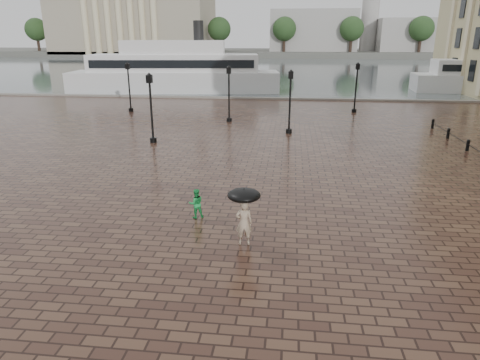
% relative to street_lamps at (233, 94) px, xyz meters
% --- Properties ---
extents(ground, '(300.00, 300.00, 0.00)m').
position_rel_street_lamps_xyz_m(ground, '(1.60, -17.60, -2.33)').
color(ground, '#331E17').
rests_on(ground, ground).
extents(harbour_water, '(240.00, 240.00, 0.00)m').
position_rel_street_lamps_xyz_m(harbour_water, '(1.60, 74.40, -2.33)').
color(harbour_water, '#444F52').
rests_on(harbour_water, ground).
extents(quay_edge, '(80.00, 0.60, 0.30)m').
position_rel_street_lamps_xyz_m(quay_edge, '(1.60, 14.40, -2.33)').
color(quay_edge, slate).
rests_on(quay_edge, ground).
extents(far_shore, '(300.00, 60.00, 2.00)m').
position_rel_street_lamps_xyz_m(far_shore, '(1.60, 142.40, -1.33)').
color(far_shore, '#4C4C47').
rests_on(far_shore, ground).
extents(museum, '(57.00, 32.50, 26.00)m').
position_rel_street_lamps_xyz_m(museum, '(-53.40, 127.01, 11.58)').
color(museum, gray).
rests_on(museum, ground).
extents(distant_skyline, '(102.50, 22.00, 33.00)m').
position_rel_street_lamps_xyz_m(distant_skyline, '(49.74, 132.40, 7.13)').
color(distant_skyline, '#9E9A96').
rests_on(distant_skyline, ground).
extents(far_trees, '(188.00, 8.00, 13.50)m').
position_rel_street_lamps_xyz_m(far_trees, '(1.60, 120.40, 7.09)').
color(far_trees, '#2D2119').
rests_on(far_trees, ground).
extents(street_lamps, '(21.44, 14.44, 4.40)m').
position_rel_street_lamps_xyz_m(street_lamps, '(0.00, 0.00, 0.00)').
color(street_lamps, black).
rests_on(street_lamps, ground).
extents(adult_pedestrian, '(0.60, 0.43, 1.56)m').
position_rel_street_lamps_xyz_m(adult_pedestrian, '(3.25, -21.69, -1.54)').
color(adult_pedestrian, tan).
rests_on(adult_pedestrian, ground).
extents(child_pedestrian, '(0.69, 0.62, 1.17)m').
position_rel_street_lamps_xyz_m(child_pedestrian, '(1.17, -19.67, -1.74)').
color(child_pedestrian, green).
rests_on(child_pedestrian, ground).
extents(ferry_near, '(27.03, 9.53, 8.68)m').
position_rel_street_lamps_xyz_m(ferry_near, '(-10.26, 20.40, 0.28)').
color(ferry_near, silver).
rests_on(ferry_near, ground).
extents(umbrella, '(1.10, 1.10, 1.11)m').
position_rel_street_lamps_xyz_m(umbrella, '(3.25, -21.69, -0.56)').
color(umbrella, black).
rests_on(umbrella, ground).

